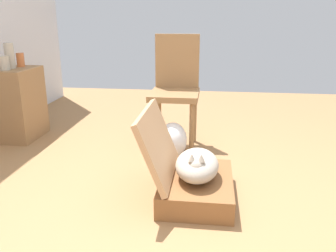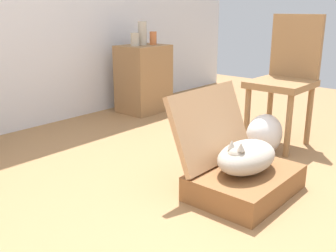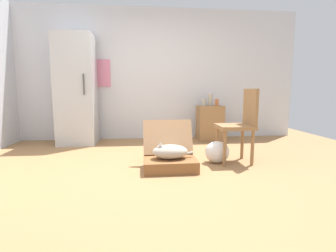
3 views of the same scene
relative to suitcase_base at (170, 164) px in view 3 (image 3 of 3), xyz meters
name	(u,v)px [view 3 (image 3 of 3)]	position (x,y,z in m)	size (l,w,h in m)	color
ground_plane	(144,172)	(-0.32, -0.04, -0.07)	(7.68, 7.68, 0.00)	#9E7247
wall_back	(142,75)	(-0.32, 2.22, 1.23)	(6.40, 0.15, 2.60)	silver
suitcase_base	(170,164)	(0.00, 0.00, 0.00)	(0.65, 0.47, 0.14)	brown
suitcase_lid	(168,137)	(0.00, 0.25, 0.30)	(0.65, 0.47, 0.04)	tan
cat	(170,152)	(-0.01, 0.00, 0.16)	(0.52, 0.28, 0.21)	#B2A899
plastic_bag_white	(217,152)	(0.68, 0.24, 0.08)	(0.33, 0.24, 0.30)	white
refrigerator	(76,90)	(-1.51, 1.76, 0.92)	(0.67, 0.62, 1.98)	#B7BABC
side_table	(210,123)	(1.00, 1.81, 0.27)	(0.49, 0.39, 0.69)	olive
vase_tall	(204,102)	(0.88, 1.80, 0.68)	(0.09, 0.09, 0.13)	#B7AD99
vase_short	(217,102)	(1.13, 1.78, 0.68)	(0.07, 0.07, 0.13)	#CC6B38
vase_round	(210,100)	(1.00, 1.81, 0.73)	(0.09, 0.09, 0.23)	#B7AD99
chair	(240,123)	(0.99, 0.25, 0.48)	(0.47, 0.42, 1.01)	olive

